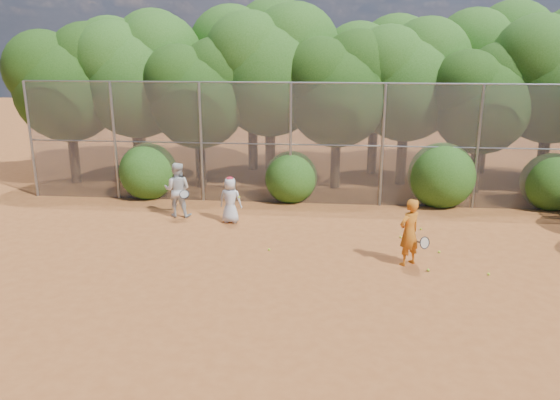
# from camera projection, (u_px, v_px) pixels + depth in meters

# --- Properties ---
(ground) EXTENTS (80.00, 80.00, 0.00)m
(ground) POSITION_uv_depth(u_px,v_px,m) (312.00, 276.00, 12.68)
(ground) COLOR #964E22
(ground) RESTS_ON ground
(fence_back) EXTENTS (20.05, 0.09, 4.03)m
(fence_back) POSITION_uv_depth(u_px,v_px,m) (317.00, 143.00, 17.86)
(fence_back) COLOR gray
(fence_back) RESTS_ON ground
(tree_0) EXTENTS (4.38, 3.81, 6.00)m
(tree_0) POSITION_uv_depth(u_px,v_px,m) (68.00, 79.00, 20.17)
(tree_0) COLOR black
(tree_0) RESTS_ON ground
(tree_1) EXTENTS (4.64, 4.03, 6.35)m
(tree_1) POSITION_uv_depth(u_px,v_px,m) (138.00, 72.00, 20.35)
(tree_1) COLOR black
(tree_1) RESTS_ON ground
(tree_2) EXTENTS (3.99, 3.47, 5.47)m
(tree_2) POSITION_uv_depth(u_px,v_px,m) (199.00, 90.00, 19.60)
(tree_2) COLOR black
(tree_2) RESTS_ON ground
(tree_3) EXTENTS (4.89, 4.26, 6.70)m
(tree_3) POSITION_uv_depth(u_px,v_px,m) (272.00, 66.00, 20.10)
(tree_3) COLOR black
(tree_3) RESTS_ON ground
(tree_4) EXTENTS (4.19, 3.64, 5.73)m
(tree_4) POSITION_uv_depth(u_px,v_px,m) (339.00, 85.00, 19.46)
(tree_4) COLOR black
(tree_4) RESTS_ON ground
(tree_5) EXTENTS (4.51, 3.92, 6.17)m
(tree_5) POSITION_uv_depth(u_px,v_px,m) (408.00, 76.00, 19.91)
(tree_5) COLOR black
(tree_5) RESTS_ON ground
(tree_6) EXTENTS (3.86, 3.36, 5.29)m
(tree_6) POSITION_uv_depth(u_px,v_px,m) (484.00, 95.00, 18.88)
(tree_6) COLOR black
(tree_6) RESTS_ON ground
(tree_7) EXTENTS (4.77, 4.14, 6.53)m
(tree_7) POSITION_uv_depth(u_px,v_px,m) (556.00, 71.00, 19.00)
(tree_7) COLOR black
(tree_7) RESTS_ON ground
(tree_9) EXTENTS (4.83, 4.20, 6.62)m
(tree_9) POSITION_uv_depth(u_px,v_px,m) (133.00, 65.00, 22.60)
(tree_9) COLOR black
(tree_9) RESTS_ON ground
(tree_10) EXTENTS (5.15, 4.48, 7.06)m
(tree_10) POSITION_uv_depth(u_px,v_px,m) (253.00, 58.00, 22.24)
(tree_10) COLOR black
(tree_10) RESTS_ON ground
(tree_11) EXTENTS (4.64, 4.03, 6.35)m
(tree_11) POSITION_uv_depth(u_px,v_px,m) (377.00, 71.00, 21.51)
(tree_11) COLOR black
(tree_11) RESTS_ON ground
(tree_12) EXTENTS (5.02, 4.37, 6.88)m
(tree_12) POSITION_uv_depth(u_px,v_px,m) (492.00, 61.00, 21.56)
(tree_12) COLOR black
(tree_12) RESTS_ON ground
(bush_0) EXTENTS (2.00, 2.00, 2.00)m
(bush_0) POSITION_uv_depth(u_px,v_px,m) (148.00, 169.00, 19.00)
(bush_0) COLOR #214C13
(bush_0) RESTS_ON ground
(bush_1) EXTENTS (1.80, 1.80, 1.80)m
(bush_1) POSITION_uv_depth(u_px,v_px,m) (291.00, 175.00, 18.55)
(bush_1) COLOR #214C13
(bush_1) RESTS_ON ground
(bush_2) EXTENTS (2.20, 2.20, 2.20)m
(bush_2) POSITION_uv_depth(u_px,v_px,m) (442.00, 172.00, 18.02)
(bush_2) COLOR #214C13
(bush_2) RESTS_ON ground
(bush_3) EXTENTS (1.90, 1.90, 1.90)m
(bush_3) POSITION_uv_depth(u_px,v_px,m) (551.00, 179.00, 17.73)
(bush_3) COLOR #214C13
(bush_3) RESTS_ON ground
(player_yellow) EXTENTS (0.86, 0.69, 1.67)m
(player_yellow) POSITION_uv_depth(u_px,v_px,m) (409.00, 232.00, 13.14)
(player_yellow) COLOR #C46717
(player_yellow) RESTS_ON ground
(player_teen) EXTENTS (0.73, 0.52, 1.42)m
(player_teen) POSITION_uv_depth(u_px,v_px,m) (230.00, 200.00, 16.32)
(player_teen) COLOR silver
(player_teen) RESTS_ON ground
(player_white) EXTENTS (0.88, 0.75, 1.70)m
(player_white) POSITION_uv_depth(u_px,v_px,m) (177.00, 190.00, 16.86)
(player_white) COLOR silver
(player_white) RESTS_ON ground
(ball_0) EXTENTS (0.07, 0.07, 0.07)m
(ball_0) POSITION_uv_depth(u_px,v_px,m) (439.00, 252.00, 14.06)
(ball_0) COLOR #BFDF28
(ball_0) RESTS_ON ground
(ball_1) EXTENTS (0.07, 0.07, 0.07)m
(ball_1) POSITION_uv_depth(u_px,v_px,m) (400.00, 237.00, 15.14)
(ball_1) COLOR #BFDF28
(ball_1) RESTS_ON ground
(ball_2) EXTENTS (0.07, 0.07, 0.07)m
(ball_2) POSITION_uv_depth(u_px,v_px,m) (428.00, 270.00, 12.94)
(ball_2) COLOR #BFDF28
(ball_2) RESTS_ON ground
(ball_3) EXTENTS (0.07, 0.07, 0.07)m
(ball_3) POSITION_uv_depth(u_px,v_px,m) (489.00, 274.00, 12.72)
(ball_3) COLOR #BFDF28
(ball_3) RESTS_ON ground
(ball_4) EXTENTS (0.07, 0.07, 0.07)m
(ball_4) POSITION_uv_depth(u_px,v_px,m) (269.00, 250.00, 14.22)
(ball_4) COLOR #BFDF28
(ball_4) RESTS_ON ground
(ball_5) EXTENTS (0.07, 0.07, 0.07)m
(ball_5) POSITION_uv_depth(u_px,v_px,m) (421.00, 229.00, 15.79)
(ball_5) COLOR #BFDF28
(ball_5) RESTS_ON ground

